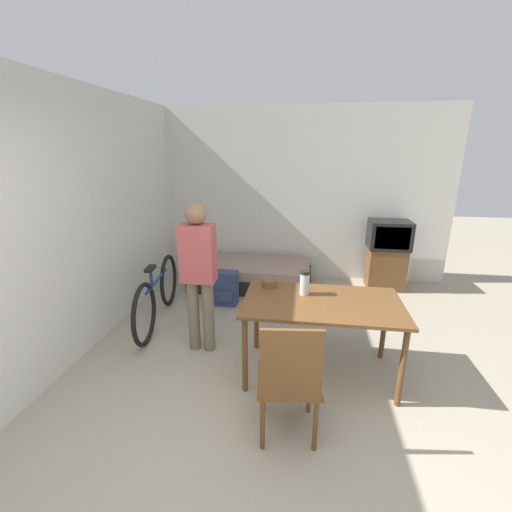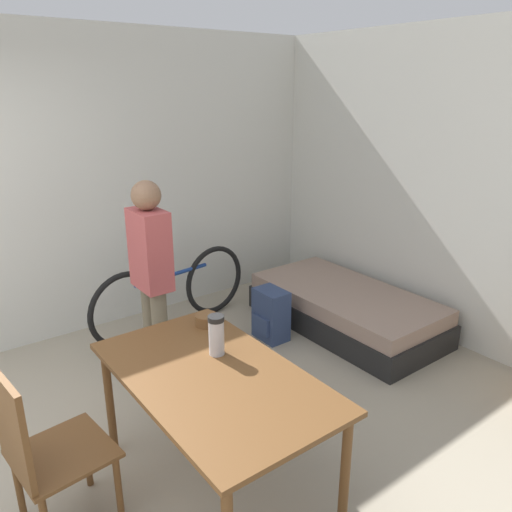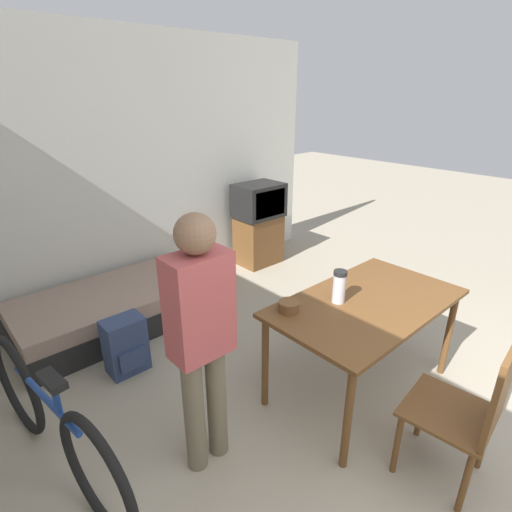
% 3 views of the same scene
% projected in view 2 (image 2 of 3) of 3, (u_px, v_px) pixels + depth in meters
% --- Properties ---
extents(wall_back, '(4.97, 0.06, 2.70)m').
position_uv_depth(wall_back, '(446.00, 189.00, 4.29)').
color(wall_back, silver).
rests_on(wall_back, ground_plane).
extents(wall_left, '(0.06, 4.98, 2.70)m').
position_uv_depth(wall_left, '(129.00, 181.00, 4.66)').
color(wall_left, silver).
rests_on(wall_left, ground_plane).
extents(daybed, '(1.84, 0.93, 0.37)m').
position_uv_depth(daybed, '(345.00, 309.00, 4.75)').
color(daybed, black).
rests_on(daybed, ground_plane).
extents(dining_table, '(1.42, 0.82, 0.75)m').
position_uv_depth(dining_table, '(213.00, 387.00, 2.66)').
color(dining_table, brown).
rests_on(dining_table, ground_plane).
extents(wooden_chair, '(0.50, 0.50, 0.98)m').
position_uv_depth(wooden_chair, '(39.00, 447.00, 2.41)').
color(wooden_chair, brown).
rests_on(wooden_chair, ground_plane).
extents(bicycle, '(0.26, 1.70, 0.78)m').
position_uv_depth(bicycle, '(173.00, 293.00, 4.65)').
color(bicycle, black).
rests_on(bicycle, ground_plane).
extents(person_standing, '(0.34, 0.21, 1.58)m').
position_uv_depth(person_standing, '(151.00, 271.00, 3.65)').
color(person_standing, '#6B604C').
rests_on(person_standing, ground_plane).
extents(thermos_flask, '(0.09, 0.09, 0.24)m').
position_uv_depth(thermos_flask, '(216.00, 333.00, 2.79)').
color(thermos_flask, '#B7B7BC').
rests_on(thermos_flask, dining_table).
extents(mate_bowl, '(0.14, 0.14, 0.07)m').
position_uv_depth(mate_bowl, '(206.00, 320.00, 3.16)').
color(mate_bowl, brown).
rests_on(mate_bowl, dining_table).
extents(backpack, '(0.31, 0.24, 0.47)m').
position_uv_depth(backpack, '(271.00, 315.00, 4.50)').
color(backpack, navy).
rests_on(backpack, ground_plane).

